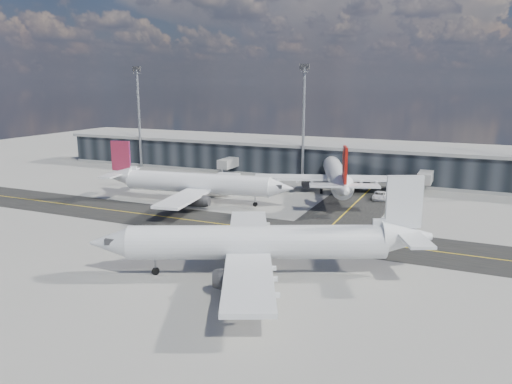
# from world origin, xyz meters

# --- Properties ---
(ground) EXTENTS (300.00, 300.00, 0.00)m
(ground) POSITION_xyz_m (0.00, 0.00, 0.00)
(ground) COLOR gray
(ground) RESTS_ON ground
(taxiway_lanes) EXTENTS (180.00, 63.00, 0.03)m
(taxiway_lanes) POSITION_xyz_m (3.91, 10.74, 0.01)
(taxiway_lanes) COLOR black
(taxiway_lanes) RESTS_ON ground
(terminal_concourse) EXTENTS (152.00, 19.80, 8.80)m
(terminal_concourse) POSITION_xyz_m (0.04, 54.93, 4.09)
(terminal_concourse) COLOR black
(terminal_concourse) RESTS_ON ground
(floodlight_masts) EXTENTS (102.50, 0.70, 28.90)m
(floodlight_masts) POSITION_xyz_m (0.00, 48.00, 15.61)
(floodlight_masts) COLOR gray
(floodlight_masts) RESTS_ON ground
(airliner_af) EXTENTS (41.58, 35.56, 12.32)m
(airliner_af) POSITION_xyz_m (-12.77, 16.29, 4.07)
(airliner_af) COLOR white
(airliner_af) RESTS_ON ground
(airliner_redtail) EXTENTS (36.52, 42.28, 12.89)m
(airliner_redtail) POSITION_xyz_m (11.88, 36.29, 4.26)
(airliner_redtail) COLOR white
(airliner_redtail) RESTS_ON ground
(airliner_near) EXTENTS (42.07, 36.29, 13.10)m
(airliner_near) POSITION_xyz_m (15.76, -14.73, 4.33)
(airliner_near) COLOR silver
(airliner_near) RESTS_ON ground
(baggage_tug) EXTENTS (3.57, 2.96, 2.03)m
(baggage_tug) POSITION_xyz_m (3.42, -3.37, 1.02)
(baggage_tug) COLOR yellow
(baggage_tug) RESTS_ON ground
(service_van) EXTENTS (3.18, 6.19, 1.67)m
(service_van) POSITION_xyz_m (21.93, 34.64, 0.84)
(service_van) COLOR white
(service_van) RESTS_ON ground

